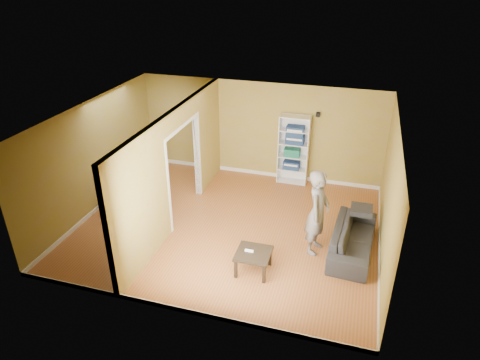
# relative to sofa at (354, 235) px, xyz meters

# --- Properties ---
(room_shell) EXTENTS (6.50, 6.50, 6.50)m
(room_shell) POSITION_rel_sofa_xyz_m (-2.70, 0.14, 0.92)
(room_shell) COLOR #A56137
(room_shell) RESTS_ON ground
(partition) EXTENTS (0.22, 5.50, 2.60)m
(partition) POSITION_rel_sofa_xyz_m (-3.90, 0.14, 0.92)
(partition) COLOR #9D844E
(partition) RESTS_ON ground
(wall_speaker) EXTENTS (0.10, 0.10, 0.10)m
(wall_speaker) POSITION_rel_sofa_xyz_m (-1.20, 2.83, 1.52)
(wall_speaker) COLOR black
(wall_speaker) RESTS_ON room_shell
(sofa) EXTENTS (2.05, 0.99, 0.76)m
(sofa) POSITION_rel_sofa_xyz_m (0.00, 0.00, 0.00)
(sofa) COLOR black
(sofa) RESTS_ON ground
(person) EXTENTS (0.85, 0.72, 2.11)m
(person) POSITION_rel_sofa_xyz_m (-0.74, -0.19, 0.67)
(person) COLOR slate
(person) RESTS_ON ground
(bookshelf) EXTENTS (0.78, 0.34, 1.86)m
(bookshelf) POSITION_rel_sofa_xyz_m (-1.74, 2.75, 0.55)
(bookshelf) COLOR white
(bookshelf) RESTS_ON ground
(paper_box_navy_a) EXTENTS (0.42, 0.27, 0.22)m
(paper_box_navy_a) POSITION_rel_sofa_xyz_m (-1.77, 2.70, 0.12)
(paper_box_navy_a) COLOR navy
(paper_box_navy_a) RESTS_ON bookshelf
(paper_box_teal) EXTENTS (0.41, 0.27, 0.21)m
(paper_box_teal) POSITION_rel_sofa_xyz_m (-1.77, 2.70, 0.48)
(paper_box_teal) COLOR #1F6248
(paper_box_teal) RESTS_ON bookshelf
(paper_box_navy_b) EXTENTS (0.46, 0.30, 0.24)m
(paper_box_navy_b) POSITION_rel_sofa_xyz_m (-1.72, 2.70, 0.86)
(paper_box_navy_b) COLOR navy
(paper_box_navy_b) RESTS_ON bookshelf
(paper_box_navy_c) EXTENTS (0.45, 0.29, 0.23)m
(paper_box_navy_c) POSITION_rel_sofa_xyz_m (-1.72, 2.70, 1.08)
(paper_box_navy_c) COLOR navy
(paper_box_navy_c) RESTS_ON bookshelf
(coffee_table) EXTENTS (0.65, 0.65, 0.43)m
(coffee_table) POSITION_rel_sofa_xyz_m (-1.78, -1.21, -0.02)
(coffee_table) COLOR #322619
(coffee_table) RESTS_ON ground
(game_controller) EXTENTS (0.16, 0.04, 0.03)m
(game_controller) POSITION_rel_sofa_xyz_m (-1.87, -1.19, 0.07)
(game_controller) COLOR white
(game_controller) RESTS_ON coffee_table
(dining_table) EXTENTS (1.14, 0.76, 0.71)m
(dining_table) POSITION_rel_sofa_xyz_m (-5.30, 0.57, 0.25)
(dining_table) COLOR tan
(dining_table) RESTS_ON ground
(chair_left) EXTENTS (0.55, 0.55, 1.00)m
(chair_left) POSITION_rel_sofa_xyz_m (-5.98, 0.60, 0.12)
(chair_left) COLOR tan
(chair_left) RESTS_ON ground
(chair_near) EXTENTS (0.46, 0.46, 0.97)m
(chair_near) POSITION_rel_sofa_xyz_m (-5.27, 0.05, 0.11)
(chair_near) COLOR #D2B778
(chair_near) RESTS_ON ground
(chair_far) EXTENTS (0.52, 0.52, 1.00)m
(chair_far) POSITION_rel_sofa_xyz_m (-5.24, 1.15, 0.12)
(chair_far) COLOR tan
(chair_far) RESTS_ON ground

